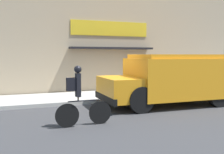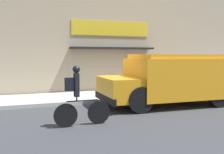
% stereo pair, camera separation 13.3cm
% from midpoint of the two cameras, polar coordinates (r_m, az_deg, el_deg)
% --- Properties ---
extents(ground_plane, '(70.00, 70.00, 0.00)m').
position_cam_midpoint_polar(ground_plane, '(11.30, 3.77, -5.37)').
color(ground_plane, '#38383A').
extents(sidewalk, '(28.00, 2.80, 0.15)m').
position_cam_midpoint_polar(sidewalk, '(12.55, 1.11, -3.99)').
color(sidewalk, '#ADAAA3').
rests_on(sidewalk, ground_plane).
extents(storefront, '(17.87, 0.78, 5.45)m').
position_cam_midpoint_polar(storefront, '(13.89, -1.25, 7.81)').
color(storefront, tan).
rests_on(storefront, ground_plane).
extents(school_bus, '(5.42, 2.86, 2.02)m').
position_cam_midpoint_polar(school_bus, '(10.73, 13.64, -0.23)').
color(school_bus, orange).
rests_on(school_bus, ground_plane).
extents(cyclist, '(1.63, 0.21, 1.71)m').
position_cam_midpoint_polar(cyclist, '(7.36, -6.82, -4.36)').
color(cyclist, black).
rests_on(cyclist, ground_plane).
extents(trash_bin, '(0.55, 0.55, 0.93)m').
position_cam_midpoint_polar(trash_bin, '(14.09, 11.08, -0.90)').
color(trash_bin, slate).
rests_on(trash_bin, sidewalk).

